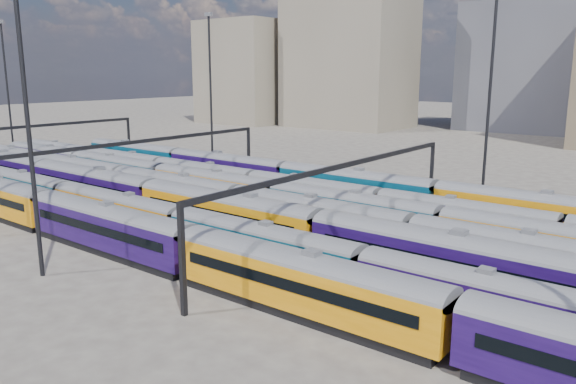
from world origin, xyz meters
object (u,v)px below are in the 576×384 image
Objects in this scene: rake_0 at (109,223)px; mast_2 at (26,104)px; rake_2 at (153,194)px; rake_1 at (118,207)px.

mast_2 is at bearing -85.15° from rake_0.
rake_0 is 1.12× the size of rake_2.
rake_1 is 17.78m from mast_2.
mast_2 is at bearing -67.78° from rake_2.
rake_2 is 21.42m from mast_2.
rake_0 is at bearing -40.51° from rake_1.
rake_1 is 5.04m from rake_2.
rake_0 is 11.85m from rake_2.
mast_2 is at bearing -61.76° from rake_1.
rake_0 is at bearing 94.85° from mast_2.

